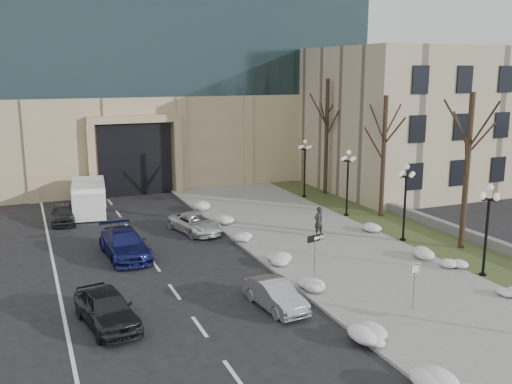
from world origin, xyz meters
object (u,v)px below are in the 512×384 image
at_px(lamppost_b, 406,192).
at_px(lamppost_d, 305,161).
at_px(pedestrian, 318,221).
at_px(one_way_sign, 318,244).
at_px(car_b, 275,295).
at_px(car_e, 63,214).
at_px(car_c, 125,244).
at_px(keep_sign, 415,276).
at_px(car_d, 195,223).
at_px(lamppost_a, 488,218).
at_px(box_truck, 89,198).
at_px(car_a, 107,308).
at_px(lamppost_c, 348,174).

xyz_separation_m(lamppost_b, lamppost_d, (0.00, 13.00, 0.00)).
bearing_deg(pedestrian, one_way_sign, 47.10).
bearing_deg(car_b, car_e, 105.55).
bearing_deg(car_c, keep_sign, -53.47).
relative_size(car_b, car_e, 0.98).
relative_size(car_d, lamppost_b, 0.93).
relative_size(lamppost_a, lamppost_d, 1.00).
relative_size(pedestrian, lamppost_b, 0.39).
relative_size(car_b, keep_sign, 1.75).
relative_size(car_b, box_truck, 0.56).
height_order(car_a, lamppost_d, lamppost_d).
bearing_deg(lamppost_b, lamppost_a, -90.00).
bearing_deg(car_d, car_b, -103.40).
bearing_deg(car_a, keep_sign, -26.09).
bearing_deg(lamppost_b, box_truck, 137.97).
bearing_deg(car_e, car_c, -69.25).
height_order(car_d, lamppost_c, lamppost_c).
bearing_deg(one_way_sign, car_d, 87.75).
bearing_deg(lamppost_c, box_truck, 152.96).
bearing_deg(box_truck, car_d, -49.44).
relative_size(pedestrian, keep_sign, 0.87).
height_order(car_c, pedestrian, pedestrian).
bearing_deg(box_truck, lamppost_b, -35.71).
height_order(car_d, one_way_sign, one_way_sign).
bearing_deg(pedestrian, lamppost_c, -152.49).
bearing_deg(lamppost_d, pedestrian, -112.88).
bearing_deg(car_b, lamppost_c, 41.66).
bearing_deg(box_truck, lamppost_d, -0.49).
relative_size(car_e, box_truck, 0.56).
bearing_deg(box_truck, car_c, -80.69).
bearing_deg(lamppost_d, keep_sign, -105.20).
bearing_deg(car_c, car_a, -108.04).
bearing_deg(one_way_sign, pedestrian, 45.97).
distance_m(one_way_sign, lamppost_d, 19.60).
bearing_deg(car_e, car_b, -63.64).
relative_size(car_c, lamppost_d, 1.09).
relative_size(car_d, box_truck, 0.65).
xyz_separation_m(car_e, lamppost_d, (18.63, 0.61, 2.42)).
bearing_deg(car_d, keep_sign, -83.89).
relative_size(car_b, one_way_sign, 1.41).
relative_size(one_way_sign, lamppost_c, 0.56).
bearing_deg(keep_sign, car_c, 143.61).
relative_size(car_a, box_truck, 0.65).
distance_m(lamppost_b, lamppost_d, 13.00).
xyz_separation_m(car_d, lamppost_b, (11.02, -6.74, 2.46)).
bearing_deg(lamppost_a, car_c, 147.95).
bearing_deg(one_way_sign, lamppost_c, 37.96).
bearing_deg(car_c, lamppost_d, 27.00).
bearing_deg(pedestrian, lamppost_b, 134.83).
distance_m(car_a, lamppost_c, 21.65).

